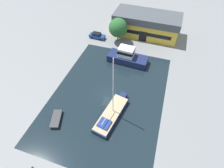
{
  "coord_description": "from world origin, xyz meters",
  "views": [
    {
      "loc": [
        8.08,
        -22.17,
        29.16
      ],
      "look_at": [
        0.0,
        2.4,
        1.0
      ],
      "focal_mm": 28.0,
      "sensor_mm": 36.0,
      "label": 1
    }
  ],
  "objects_px": {
    "parked_car": "(97,36)",
    "motor_cruiser": "(127,57)",
    "warehouse_building": "(146,24)",
    "quay_tree_near_building": "(118,28)",
    "sailboat_moored": "(112,114)",
    "small_dinghy": "(56,119)"
  },
  "relations": [
    {
      "from": "warehouse_building",
      "to": "motor_cruiser",
      "type": "height_order",
      "value": "warehouse_building"
    },
    {
      "from": "parked_car",
      "to": "motor_cruiser",
      "type": "xyz_separation_m",
      "value": [
        11.2,
        -7.67,
        0.64
      ]
    },
    {
      "from": "warehouse_building",
      "to": "sailboat_moored",
      "type": "bearing_deg",
      "value": -90.1
    },
    {
      "from": "parked_car",
      "to": "motor_cruiser",
      "type": "bearing_deg",
      "value": 57.63
    },
    {
      "from": "warehouse_building",
      "to": "small_dinghy",
      "type": "xyz_separation_m",
      "value": [
        -10.19,
        -35.39,
        -2.83
      ]
    },
    {
      "from": "sailboat_moored",
      "to": "parked_car",
      "type": "bearing_deg",
      "value": 127.44
    },
    {
      "from": "parked_car",
      "to": "small_dinghy",
      "type": "height_order",
      "value": "parked_car"
    },
    {
      "from": "quay_tree_near_building",
      "to": "sailboat_moored",
      "type": "bearing_deg",
      "value": -75.69
    },
    {
      "from": "quay_tree_near_building",
      "to": "warehouse_building",
      "type": "bearing_deg",
      "value": 43.18
    },
    {
      "from": "quay_tree_near_building",
      "to": "small_dinghy",
      "type": "distance_m",
      "value": 29.4
    },
    {
      "from": "parked_car",
      "to": "motor_cruiser",
      "type": "distance_m",
      "value": 13.59
    },
    {
      "from": "quay_tree_near_building",
      "to": "parked_car",
      "type": "relative_size",
      "value": 1.46
    },
    {
      "from": "quay_tree_near_building",
      "to": "motor_cruiser",
      "type": "relative_size",
      "value": 0.67
    },
    {
      "from": "warehouse_building",
      "to": "motor_cruiser",
      "type": "relative_size",
      "value": 1.86
    },
    {
      "from": "parked_car",
      "to": "sailboat_moored",
      "type": "relative_size",
      "value": 0.34
    },
    {
      "from": "warehouse_building",
      "to": "sailboat_moored",
      "type": "xyz_separation_m",
      "value": [
        -0.55,
        -31.2,
        -2.55
      ]
    },
    {
      "from": "motor_cruiser",
      "to": "small_dinghy",
      "type": "distance_m",
      "value": 22.47
    },
    {
      "from": "warehouse_building",
      "to": "quay_tree_near_building",
      "type": "height_order",
      "value": "quay_tree_near_building"
    },
    {
      "from": "warehouse_building",
      "to": "parked_car",
      "type": "distance_m",
      "value": 15.0
    },
    {
      "from": "quay_tree_near_building",
      "to": "small_dinghy",
      "type": "xyz_separation_m",
      "value": [
        -3.33,
        -28.95,
        -3.93
      ]
    },
    {
      "from": "quay_tree_near_building",
      "to": "small_dinghy",
      "type": "bearing_deg",
      "value": -96.55
    },
    {
      "from": "warehouse_building",
      "to": "parked_car",
      "type": "bearing_deg",
      "value": -151.55
    }
  ]
}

